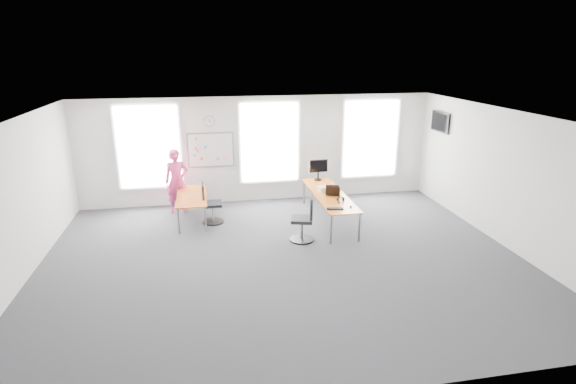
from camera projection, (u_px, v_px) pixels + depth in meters
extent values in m
plane|color=#2A2A2F|center=(284.00, 260.00, 9.45)|extent=(10.00, 10.00, 0.00)
plane|color=white|center=(283.00, 117.00, 8.53)|extent=(10.00, 10.00, 0.00)
plane|color=silver|center=(259.00, 150.00, 12.73)|extent=(10.00, 0.00, 10.00)
plane|color=silver|center=(343.00, 295.00, 5.25)|extent=(10.00, 0.00, 10.00)
plane|color=silver|center=(12.00, 207.00, 8.12)|extent=(0.00, 10.00, 10.00)
plane|color=silver|center=(507.00, 179.00, 9.86)|extent=(0.00, 10.00, 10.00)
cube|color=white|center=(149.00, 147.00, 12.12)|extent=(1.60, 0.06, 2.20)
cube|color=white|center=(270.00, 142.00, 12.70)|extent=(1.60, 0.06, 2.20)
cube|color=white|center=(370.00, 139.00, 13.22)|extent=(1.60, 0.06, 2.20)
cube|color=orange|center=(329.00, 194.00, 11.40)|extent=(0.79, 2.95, 0.03)
cylinder|color=gray|center=(331.00, 229.00, 10.13)|extent=(0.05, 0.05, 0.69)
cylinder|color=gray|center=(359.00, 227.00, 10.24)|extent=(0.05, 0.05, 0.69)
cylinder|color=gray|center=(304.00, 192.00, 12.77)|extent=(0.05, 0.05, 0.69)
cylinder|color=gray|center=(327.00, 191.00, 12.89)|extent=(0.05, 0.05, 0.69)
cube|color=orange|center=(192.00, 196.00, 11.42)|extent=(0.74, 1.85, 0.03)
cylinder|color=gray|center=(179.00, 221.00, 10.66)|extent=(0.05, 0.05, 0.65)
cylinder|color=gray|center=(205.00, 220.00, 10.77)|extent=(0.05, 0.05, 0.65)
cylinder|color=gray|center=(182.00, 198.00, 12.28)|extent=(0.05, 0.05, 0.65)
cylinder|color=gray|center=(205.00, 197.00, 12.39)|extent=(0.05, 0.05, 0.65)
cylinder|color=black|center=(302.00, 239.00, 10.42)|extent=(0.57, 0.57, 0.03)
cylinder|color=gray|center=(302.00, 229.00, 10.34)|extent=(0.07, 0.07, 0.46)
cube|color=black|center=(302.00, 219.00, 10.26)|extent=(0.59, 0.59, 0.08)
cube|color=black|center=(312.00, 207.00, 10.15)|extent=(0.17, 0.46, 0.49)
cylinder|color=black|center=(213.00, 222.00, 11.48)|extent=(0.55, 0.55, 0.03)
cylinder|color=gray|center=(213.00, 213.00, 11.40)|extent=(0.06, 0.06, 0.44)
cube|color=black|center=(212.00, 204.00, 11.33)|extent=(0.48, 0.48, 0.07)
cube|color=black|center=(203.00, 193.00, 11.20)|extent=(0.06, 0.44, 0.48)
imported|color=#D1316F|center=(177.00, 181.00, 11.96)|extent=(0.67, 0.48, 1.73)
cube|color=white|center=(211.00, 150.00, 12.46)|extent=(1.20, 0.03, 0.90)
cylinder|color=gray|center=(209.00, 121.00, 12.21)|extent=(0.30, 0.04, 0.30)
cube|color=black|center=(440.00, 122.00, 12.42)|extent=(0.06, 0.90, 0.55)
cube|color=black|center=(335.00, 209.00, 10.32)|extent=(0.42, 0.21, 0.02)
ellipsoid|color=black|center=(351.00, 207.00, 10.42)|extent=(0.09, 0.11, 0.04)
cylinder|color=black|center=(339.00, 203.00, 10.74)|extent=(0.08, 0.08, 0.01)
cylinder|color=black|center=(338.00, 199.00, 10.85)|extent=(0.04, 0.09, 0.09)
cylinder|color=black|center=(343.00, 199.00, 10.87)|extent=(0.04, 0.09, 0.09)
cylinder|color=gold|center=(338.00, 199.00, 10.85)|extent=(0.01, 0.09, 0.09)
cube|color=black|center=(341.00, 197.00, 10.84)|extent=(0.15, 0.02, 0.01)
cube|color=black|center=(332.00, 190.00, 11.23)|extent=(0.34, 0.18, 0.27)
cube|color=#E2481D|center=(333.00, 192.00, 11.16)|extent=(0.32, 0.19, 0.25)
cube|color=black|center=(333.00, 191.00, 11.14)|extent=(0.34, 0.20, 0.26)
cube|color=beige|center=(325.00, 189.00, 11.61)|extent=(0.40, 0.33, 0.12)
cylinder|color=black|center=(318.00, 180.00, 12.59)|extent=(0.21, 0.21, 0.02)
cylinder|color=black|center=(318.00, 176.00, 12.56)|extent=(0.04, 0.04, 0.21)
cube|color=black|center=(318.00, 166.00, 12.45)|extent=(0.53, 0.07, 0.35)
cube|color=black|center=(319.00, 166.00, 12.44)|extent=(0.49, 0.04, 0.31)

